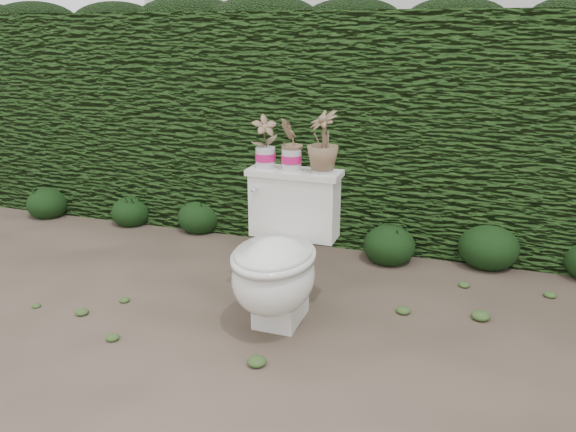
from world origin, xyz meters
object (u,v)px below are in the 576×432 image
(potted_plant_left, at_px, (265,143))
(potted_plant_center, at_px, (292,145))
(toilet, at_px, (279,260))
(potted_plant_right, at_px, (323,143))

(potted_plant_left, bearing_deg, potted_plant_center, -39.65)
(potted_plant_left, relative_size, potted_plant_center, 1.02)
(potted_plant_left, distance_m, potted_plant_center, 0.15)
(toilet, xyz_separation_m, potted_plant_left, (-0.16, 0.24, 0.55))
(potted_plant_left, xyz_separation_m, potted_plant_center, (0.15, -0.00, -0.00))
(toilet, xyz_separation_m, potted_plant_right, (0.16, 0.24, 0.57))
(potted_plant_left, relative_size, potted_plant_right, 0.87)
(potted_plant_center, bearing_deg, toilet, -5.75)
(potted_plant_center, xyz_separation_m, potted_plant_right, (0.17, -0.00, 0.02))
(potted_plant_left, distance_m, potted_plant_right, 0.32)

